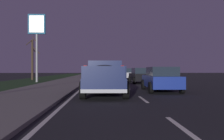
# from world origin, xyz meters

# --- Properties ---
(ground) EXTENTS (144.00, 144.00, 0.00)m
(ground) POSITION_xyz_m (27.00, 0.00, 0.00)
(ground) COLOR black
(sidewalk_shoulder) EXTENTS (108.00, 4.00, 0.12)m
(sidewalk_shoulder) POSITION_xyz_m (27.00, 5.70, 0.06)
(sidewalk_shoulder) COLOR slate
(sidewalk_shoulder) RESTS_ON ground
(grass_verge) EXTENTS (108.00, 6.00, 0.01)m
(grass_verge) POSITION_xyz_m (27.00, 10.70, 0.00)
(grass_verge) COLOR #1E3819
(grass_verge) RESTS_ON ground
(lane_markings) EXTENTS (108.00, 3.54, 0.01)m
(lane_markings) POSITION_xyz_m (28.86, 2.55, 0.00)
(lane_markings) COLOR silver
(lane_markings) RESTS_ON ground
(pickup_truck) EXTENTS (5.47, 2.37, 1.87)m
(pickup_truck) POSITION_xyz_m (11.77, 1.75, 0.98)
(pickup_truck) COLOR #141E4C
(pickup_truck) RESTS_ON ground
(sedan_white) EXTENTS (4.45, 2.10, 1.54)m
(sedan_white) POSITION_xyz_m (28.16, 1.99, 0.78)
(sedan_white) COLOR silver
(sedan_white) RESTS_ON ground
(sedan_black) EXTENTS (4.45, 2.10, 1.54)m
(sedan_black) POSITION_xyz_m (23.02, -1.98, 0.78)
(sedan_black) COLOR black
(sedan_black) RESTS_ON ground
(sedan_silver) EXTENTS (4.40, 2.02, 1.54)m
(sedan_silver) POSITION_xyz_m (32.33, -1.64, 0.78)
(sedan_silver) COLOR #B2B5BA
(sedan_silver) RESTS_ON ground
(sedan_blue) EXTENTS (4.44, 2.10, 1.54)m
(sedan_blue) POSITION_xyz_m (13.80, -1.82, 0.78)
(sedan_blue) COLOR navy
(sedan_blue) RESTS_ON ground
(gas_price_sign) EXTENTS (0.27, 1.90, 7.49)m
(gas_price_sign) POSITION_xyz_m (25.51, 9.14, 5.65)
(gas_price_sign) COLOR #99999E
(gas_price_sign) RESTS_ON ground
(bare_tree_far) EXTENTS (1.66, 1.63, 5.80)m
(bare_tree_far) POSITION_xyz_m (30.92, 11.17, 2.87)
(bare_tree_far) COLOR #423323
(bare_tree_far) RESTS_ON ground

